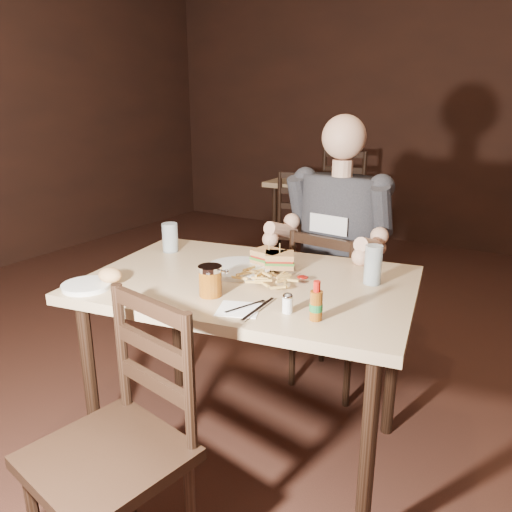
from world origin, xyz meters
The scene contains 23 objects.
room_shell centered at (0.00, 0.00, 1.40)m, with size 7.00×7.00×7.00m.
main_table centered at (0.18, -0.14, 0.69)m, with size 1.35×1.02×0.77m.
bg_table centered at (-0.59, 2.31, 0.68)m, with size 0.82×0.82×0.77m.
chair_far centered at (0.27, 0.54, 0.42)m, with size 0.39×0.42×0.84m, color black, non-canonical shape.
chair_near centered at (0.14, -0.86, 0.44)m, with size 0.41×0.45×0.88m, color black, non-canonical shape.
bg_chair_far centered at (-0.59, 2.86, 0.49)m, with size 0.46×0.50×0.99m, color black, non-canonical shape.
bg_chair_near centered at (-0.59, 1.76, 0.44)m, with size 0.40×0.44×0.87m, color black, non-canonical shape.
diner centered at (0.26, 0.49, 0.90)m, with size 0.54×0.42×0.93m, color #303035, non-canonical shape.
dinner_plate centered at (0.09, -0.08, 0.78)m, with size 0.26×0.26×0.01m, color white.
sandwich_left centered at (0.17, 0.02, 0.84)m, with size 0.12×0.10×0.10m, color tan, non-canonical shape.
sandwich_right centered at (0.23, 0.01, 0.83)m, with size 0.11×0.09×0.10m, color tan, non-canonical shape.
fries_pile centered at (0.25, -0.15, 0.80)m, with size 0.24×0.17×0.04m, color #E5B75C, non-canonical shape.
ketchup_dollop centered at (0.36, -0.06, 0.79)m, with size 0.04×0.04×0.01m, color maroon.
glass_left centered at (-0.32, -0.01, 0.83)m, with size 0.07×0.07×0.13m, color silver.
glass_right centered at (0.59, 0.06, 0.84)m, with size 0.06×0.06×0.15m, color silver.
hot_sauce centered at (0.55, -0.34, 0.83)m, with size 0.04×0.04×0.13m, color brown, non-canonical shape.
salt_shaker centered at (0.45, -0.34, 0.80)m, with size 0.03×0.03×0.06m, color white, non-canonical shape.
syrup_dispenser centered at (0.15, -0.35, 0.82)m, with size 0.09×0.09×0.11m, color brown, non-canonical shape.
napkin centered at (0.30, -0.40, 0.77)m, with size 0.13×0.13×0.00m, color white.
knife centered at (0.36, -0.37, 0.78)m, with size 0.01×0.21×0.00m, color silver.
fork centered at (0.31, -0.38, 0.78)m, with size 0.01×0.16×0.01m, color silver.
side_plate centered at (-0.28, -0.53, 0.78)m, with size 0.17×0.17×0.01m, color white.
bread_roll centered at (-0.23, -0.46, 0.81)m, with size 0.09×0.08×0.06m, color tan.
Camera 1 is at (1.13, -1.66, 1.43)m, focal length 35.00 mm.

